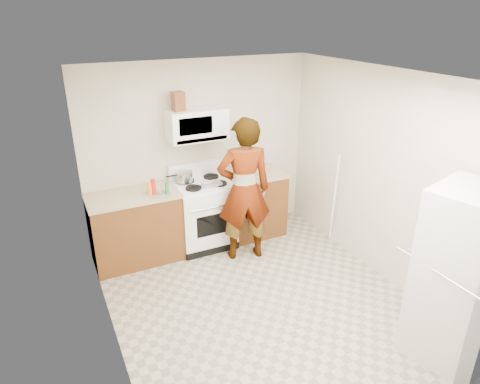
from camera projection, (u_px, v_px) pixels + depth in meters
floor at (260, 300)px, 4.90m from camera, size 3.60×3.60×0.00m
back_wall at (200, 153)px, 5.89m from camera, size 3.20×0.02×2.50m
right_wall at (381, 177)px, 5.04m from camera, size 0.02×3.60×2.50m
cabinet_left at (136, 229)px, 5.54m from camera, size 1.12×0.62×0.90m
counter_left at (132, 196)px, 5.35m from camera, size 1.14×0.64×0.03m
cabinet_right at (253, 204)px, 6.23m from camera, size 0.80×0.62×0.90m
counter_right at (254, 174)px, 6.04m from camera, size 0.82×0.64×0.03m
gas_range at (204, 213)px, 5.89m from camera, size 0.76×0.65×1.13m
microwave at (197, 124)px, 5.52m from camera, size 0.76×0.38×0.40m
person at (244, 190)px, 5.43m from camera, size 0.78×0.60×1.90m
fridge at (463, 278)px, 3.84m from camera, size 0.86×0.86×1.70m
kettle at (242, 166)px, 6.04m from camera, size 0.16×0.16×0.18m
jug at (178, 101)px, 5.28m from camera, size 0.15×0.15×0.24m
saucepan at (184, 177)px, 5.68m from camera, size 0.25×0.25×0.12m
tray at (212, 184)px, 5.61m from camera, size 0.26×0.18×0.05m
bottle_spray at (153, 187)px, 5.31m from camera, size 0.08×0.08×0.20m
bottle_hot_sauce at (149, 189)px, 5.29m from camera, size 0.06×0.06×0.17m
bottle_green_cap at (167, 188)px, 5.32m from camera, size 0.07×0.07×0.16m
pot_lid at (160, 195)px, 5.33m from camera, size 0.28×0.28×0.01m
broom at (334, 199)px, 5.82m from camera, size 0.19×0.26×1.35m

